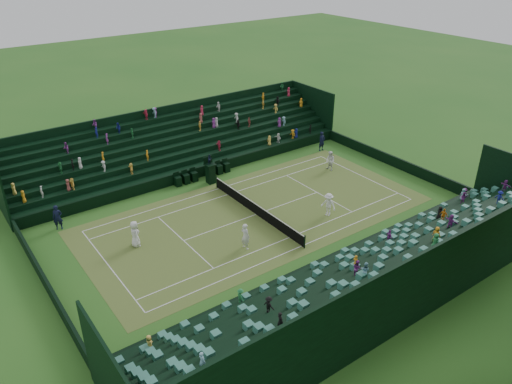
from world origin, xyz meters
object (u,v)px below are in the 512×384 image
Objects in this scene: player_near_west at (135,234)px; player_near_east at (245,236)px; tennis_net at (256,209)px; player_far_west at (330,161)px; player_far_east at (328,205)px; umpire_chair at (210,171)px.

player_near_west is 7.70m from player_near_east.
tennis_net is 6.31× the size of player_far_west.
player_near_west is at bearing -85.40° from player_far_west.
player_far_west is (-1.31, 19.80, -0.06)m from player_near_west.
player_far_east reaches higher than tennis_net.
player_far_east is (-0.01, 7.82, -0.04)m from player_near_east.
player_far_west is at bearing 104.54° from tennis_net.
umpire_chair reaches higher than tennis_net.
player_near_west is at bearing -59.66° from umpire_chair.
player_near_east is 7.82m from player_far_east.
tennis_net is 5.89× the size of player_near_east.
tennis_net is 5.61m from player_far_east.
tennis_net is 5.94× the size of player_near_west.
player_far_east is at bearing -100.40° from player_near_east.
player_far_west is at bearing 117.36° from player_far_east.
umpire_chair is at bearing -175.13° from player_far_east.
tennis_net is 6.12× the size of player_far_east.
player_far_west is 0.97× the size of player_far_east.
player_near_east reaches higher than tennis_net.
player_near_east is (3.37, -3.34, 0.46)m from tennis_net.
player_far_east is (3.36, 4.48, 0.43)m from tennis_net.
player_far_east reaches higher than player_far_west.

